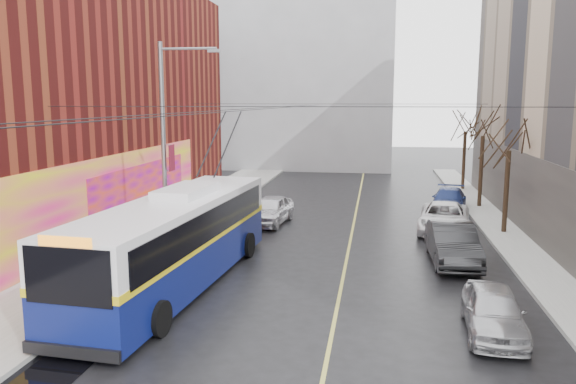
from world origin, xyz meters
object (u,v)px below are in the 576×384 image
Objects in this scene: tree_mid at (484,123)px; parked_car_d at (449,200)px; pedestrian_b at (143,225)px; trolleybus at (176,240)px; tree_far at (466,121)px; parked_car_a at (493,311)px; following_car at (270,210)px; streetlight_pole at (167,143)px; parked_car_c at (444,218)px; tree_near at (510,134)px; pedestrian_a at (110,238)px; parked_car_b at (452,244)px.

parked_car_d is at bearing -144.81° from tree_mid.
pedestrian_b reaches higher than parked_car_d.
tree_far is at bearing 65.22° from trolleybus.
parked_car_a is 0.83× the size of parked_car_d.
following_car is (1.36, 10.68, -0.95)m from trolleybus.
tree_far is at bearing 52.88° from streetlight_pole.
tree_mid is 8.77m from parked_car_c.
tree_far is 1.48× the size of following_car.
tree_near is 7.32m from parked_car_d.
following_car is 7.25m from pedestrian_b.
pedestrian_b is (0.16, 2.97, -0.10)m from pedestrian_a.
tree_far is at bearing -52.37° from pedestrian_a.
parked_car_c is at bearing 178.73° from tree_near.
pedestrian_b is at bearing -17.05° from pedestrian_a.
pedestrian_b reaches higher than parked_car_b.
parked_car_c is 14.83m from pedestrian_b.
parked_car_a is 12.75m from parked_car_c.
parked_car_d is (-2.00, -1.41, -4.56)m from tree_mid.
tree_far is at bearing 78.85° from parked_car_b.
tree_mid is at bearing -30.21° from pedestrian_b.
pedestrian_a is (-15.11, -13.23, 0.33)m from parked_car_d.
pedestrian_b is at bearing 143.77° from streetlight_pole.
tree_far is 1.38× the size of parked_car_d.
pedestrian_b is (-1.81, 1.33, -3.92)m from streetlight_pole.
parked_car_a is at bearing -48.96° from following_car.
trolleybus is at bearing -121.02° from pedestrian_b.
tree_far is 25.57m from pedestrian_b.
pedestrian_a reaches higher than parked_car_c.
following_car is at bearing -175.40° from parked_car_c.
tree_far is at bearing 86.92° from parked_car_a.
pedestrian_b is (-14.95, -10.26, 0.23)m from parked_car_d.
parked_car_d is (-2.00, 5.59, -4.28)m from tree_near.
pedestrian_a reaches higher than parked_car_d.
tree_mid is (15.14, 13.00, 0.41)m from streetlight_pole.
tree_mid is 1.40× the size of parked_car_d.
pedestrian_a reaches higher than parked_car_b.
parked_car_b is 14.07m from pedestrian_a.
parked_car_c reaches higher than parked_car_a.
tree_mid is 5.18m from parked_car_d.
tree_mid is at bearing 90.00° from tree_near.
streetlight_pole reaches higher than tree_near.
following_car is (3.15, 6.61, -4.09)m from streetlight_pole.
parked_car_d is at bearing 33.36° from following_car.
parked_car_c is 16.16m from pedestrian_a.
tree_mid reaches higher than pedestrian_b.
pedestrian_b reaches higher than following_car.
streetlight_pole is 1.70× the size of parked_car_c.
trolleybus is 10.77m from parked_car_a.
parked_car_c is (10.45, 10.13, -0.97)m from trolleybus.
tree_near is at bearing -79.97° from pedestrian_a.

